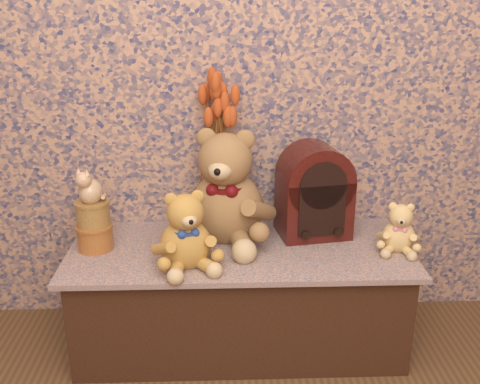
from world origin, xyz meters
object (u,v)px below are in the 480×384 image
Objects in this scene: ceramic_vase at (219,206)px; biscuit_tin_lower at (95,237)px; teddy_small at (400,224)px; cathedral_radio at (314,190)px; teddy_large at (227,180)px; teddy_medium at (185,226)px; cat_figurine at (90,184)px.

ceramic_vase reaches higher than biscuit_tin_lower.
biscuit_tin_lower is (-1.13, 0.04, -0.05)m from teddy_small.
cathedral_radio is at bearing 7.42° from biscuit_tin_lower.
teddy_large is 0.29m from teddy_medium.
cathedral_radio is 0.84m from cat_figurine.
cathedral_radio is 2.66× the size of cat_figurine.
cat_figurine is at bearing 178.02° from cathedral_radio.
teddy_small is (0.78, 0.09, -0.05)m from teddy_medium.
cathedral_radio is 0.39m from ceramic_vase.
teddy_small is at bearing 1.71° from teddy_large.
biscuit_tin_lower is at bearing 178.02° from cathedral_radio.
teddy_large is 2.38× the size of ceramic_vase.
teddy_medium is at bearing -162.76° from cathedral_radio.
cathedral_radio is 1.87× the size of ceramic_vase.
biscuit_tin_lower is at bearing 140.98° from teddy_medium.
teddy_medium is 0.39m from cat_figurine.
teddy_large is at bearing 173.39° from cathedral_radio.
teddy_small is at bearing -18.20° from ceramic_vase.
biscuit_tin_lower is 0.93× the size of cat_figurine.
biscuit_tin_lower is at bearing -159.31° from ceramic_vase.
teddy_medium is 0.34m from ceramic_vase.
cat_figurine is at bearing -159.31° from ceramic_vase.
teddy_medium is 1.50× the size of ceramic_vase.
teddy_large reaches higher than teddy_medium.
teddy_small is (0.64, -0.14, -0.13)m from teddy_large.
teddy_small is 1.14m from cat_figurine.
cat_figurine is at bearing -168.22° from teddy_small.
teddy_medium is 0.79m from teddy_small.
ceramic_vase is 1.42× the size of cat_figurine.
cat_figurine reaches higher than teddy_medium.
ceramic_vase is 0.50m from biscuit_tin_lower.
teddy_large reaches higher than biscuit_tin_lower.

